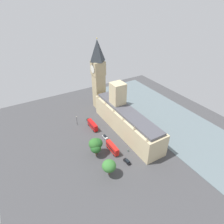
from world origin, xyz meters
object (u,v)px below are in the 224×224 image
(double_decker_bus_midblock, at_px, (93,125))
(plane_tree_near_tower, at_px, (109,166))
(plane_tree_opposite_hall, at_px, (95,144))
(street_lamp_slot_10, at_px, (77,119))
(car_dark_green_corner, at_px, (89,120))
(plane_tree_under_trees, at_px, (96,148))
(parliament_building, at_px, (125,119))
(plane_tree_trailing, at_px, (97,143))
(clock_tower, at_px, (98,74))
(car_white_leading, at_px, (105,137))
(car_black_kerbside, at_px, (127,161))
(pedestrian_far_end, at_px, (128,150))
(double_decker_bus_by_river_gate, at_px, (112,148))

(double_decker_bus_midblock, distance_m, plane_tree_near_tower, 39.51)
(plane_tree_opposite_hall, xyz_separation_m, street_lamp_slot_10, (-1.28, -30.68, -2.53))
(car_dark_green_corner, xyz_separation_m, plane_tree_under_trees, (10.20, 32.71, 4.74))
(parliament_building, distance_m, double_decker_bus_midblock, 22.02)
(car_dark_green_corner, bearing_deg, double_decker_bus_midblock, -96.58)
(plane_tree_trailing, bearing_deg, parliament_building, -157.63)
(parliament_building, distance_m, street_lamp_slot_10, 32.69)
(plane_tree_opposite_hall, bearing_deg, clock_tower, -119.77)
(car_dark_green_corner, distance_m, street_lamp_slot_10, 9.36)
(parliament_building, xyz_separation_m, double_decker_bus_midblock, (17.59, -11.80, -6.00))
(clock_tower, bearing_deg, street_lamp_slot_10, 30.60)
(clock_tower, distance_m, car_white_leading, 46.87)
(car_black_kerbside, bearing_deg, car_dark_green_corner, 87.24)
(clock_tower, height_order, plane_tree_trailing, clock_tower)
(plane_tree_trailing, bearing_deg, plane_tree_under_trees, 43.89)
(clock_tower, xyz_separation_m, plane_tree_trailing, (24.69, 45.52, -19.47))
(car_black_kerbside, distance_m, plane_tree_trailing, 18.75)
(car_dark_green_corner, relative_size, car_black_kerbside, 0.83)
(clock_tower, height_order, plane_tree_near_tower, clock_tower)
(clock_tower, distance_m, car_dark_green_corner, 33.68)
(clock_tower, xyz_separation_m, pedestrian_far_end, (9.10, 53.13, -26.03))
(car_white_leading, distance_m, plane_tree_near_tower, 28.45)
(parliament_building, height_order, car_white_leading, parliament_building)
(car_dark_green_corner, bearing_deg, plane_tree_trailing, -105.50)
(car_dark_green_corner, xyz_separation_m, plane_tree_near_tower, (10.26, 47.28, 5.32))
(car_white_leading, bearing_deg, pedestrian_far_end, 105.17)
(parliament_building, height_order, plane_tree_opposite_hall, parliament_building)
(plane_tree_under_trees, bearing_deg, car_white_leading, -136.54)
(car_black_kerbside, relative_size, plane_tree_trailing, 0.48)
(parliament_building, bearing_deg, car_white_leading, 3.74)
(parliament_building, relative_size, pedestrian_far_end, 36.06)
(plane_tree_trailing, bearing_deg, double_decker_bus_by_river_gate, 160.10)
(plane_tree_trailing, bearing_deg, clock_tower, -118.47)
(parliament_building, relative_size, car_white_leading, 14.25)
(plane_tree_trailing, distance_m, plane_tree_opposite_hall, 1.21)
(clock_tower, relative_size, double_decker_bus_by_river_gate, 4.92)
(street_lamp_slot_10, bearing_deg, double_decker_bus_midblock, 130.27)
(car_black_kerbside, bearing_deg, plane_tree_near_tower, -176.18)
(double_decker_bus_by_river_gate, height_order, pedestrian_far_end, double_decker_bus_by_river_gate)
(double_decker_bus_midblock, relative_size, car_black_kerbside, 2.18)
(double_decker_bus_midblock, height_order, pedestrian_far_end, double_decker_bus_midblock)
(plane_tree_trailing, distance_m, plane_tree_under_trees, 2.77)
(parliament_building, bearing_deg, pedestrian_far_end, 61.94)
(plane_tree_near_tower, relative_size, street_lamp_slot_10, 1.32)
(plane_tree_under_trees, bearing_deg, double_decker_bus_midblock, -111.16)
(clock_tower, xyz_separation_m, street_lamp_slot_10, (24.58, 14.54, -21.98))
(car_black_kerbside, height_order, plane_tree_opposite_hall, plane_tree_opposite_hall)
(street_lamp_slot_10, bearing_deg, plane_tree_near_tower, 87.87)
(plane_tree_trailing, bearing_deg, car_black_kerbside, 126.29)
(plane_tree_trailing, height_order, plane_tree_under_trees, plane_tree_trailing)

